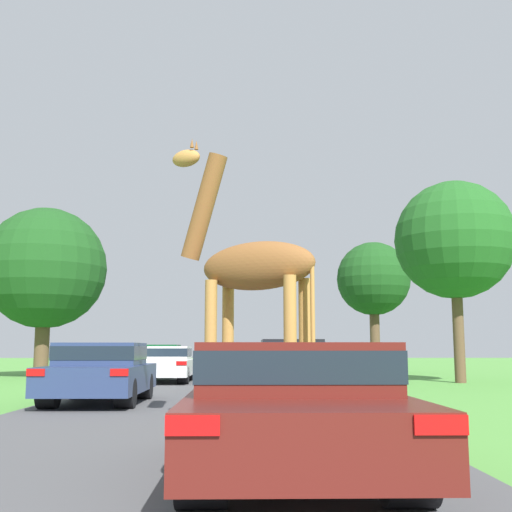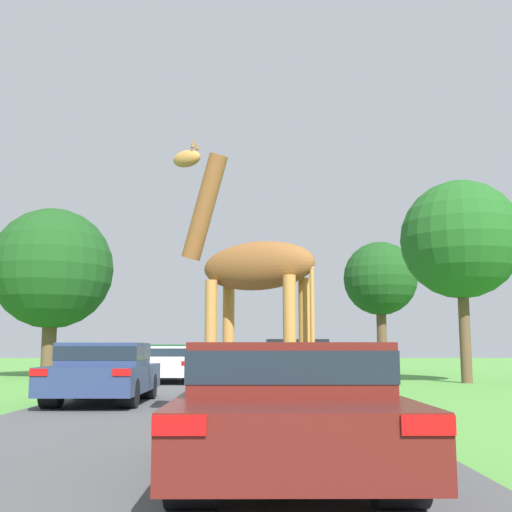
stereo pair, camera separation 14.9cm
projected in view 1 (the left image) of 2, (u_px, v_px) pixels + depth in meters
name	position (u px, v px, depth m)	size (l,w,h in m)	color
road	(220.00, 374.00, 30.06)	(6.72, 120.00, 0.00)	#4C4C4F
giraffe_near_road	(249.00, 277.00, 10.19)	(2.53, 1.75, 4.77)	#B77F3D
car_lead_maroon	(292.00, 404.00, 6.12)	(1.95, 4.10, 1.24)	#561914
car_queue_right	(166.00, 363.00, 22.80)	(1.87, 4.37, 1.26)	silver
car_queue_left	(101.00, 371.00, 14.06)	(1.91, 4.03, 1.31)	navy
car_far_ahead	(292.00, 362.00, 18.79)	(1.94, 4.16, 1.45)	black
car_verge_right	(160.00, 359.00, 27.51)	(1.76, 4.15, 1.34)	#144C28
tree_left_edge	(373.00, 280.00, 32.12)	(3.67, 3.67, 6.49)	brown
tree_centre_back	(45.00, 268.00, 26.96)	(5.08, 5.08, 7.08)	brown
tree_right_cluster	(454.00, 240.00, 22.98)	(4.24, 4.24, 7.17)	brown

